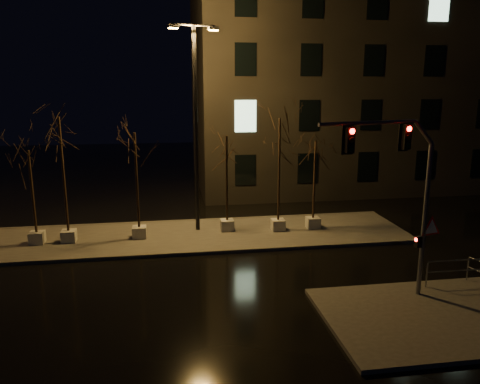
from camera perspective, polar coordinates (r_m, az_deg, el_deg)
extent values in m
plane|color=black|center=(17.73, -5.79, -11.64)|extent=(90.00, 90.00, 0.00)
cube|color=#3F3D38|center=(23.29, -6.65, -5.35)|extent=(22.00, 5.00, 0.15)
cube|color=#3F3D38|center=(16.75, 22.43, -13.87)|extent=(7.00, 5.00, 0.15)
cube|color=black|center=(37.17, 14.82, 12.77)|extent=(25.00, 12.00, 15.00)
cube|color=#AAA99F|center=(23.75, -23.50, -5.12)|extent=(0.65, 0.65, 0.55)
cylinder|color=black|center=(23.21, -23.99, 0.00)|extent=(0.11, 0.11, 3.81)
cube|color=#AAA99F|center=(23.45, -20.14, -5.05)|extent=(0.65, 0.65, 0.55)
cylinder|color=black|center=(22.76, -20.71, 1.94)|extent=(0.11, 0.11, 5.28)
cube|color=#AAA99F|center=(23.11, -12.17, -4.80)|extent=(0.65, 0.65, 0.55)
cylinder|color=black|center=(22.48, -12.47, 1.36)|extent=(0.11, 0.11, 4.51)
cube|color=#AAA99F|center=(23.71, -1.59, -4.04)|extent=(0.65, 0.65, 0.55)
cylinder|color=black|center=(23.13, -1.62, 1.65)|extent=(0.11, 0.11, 4.25)
cube|color=#AAA99F|center=(23.83, 4.66, -4.00)|extent=(0.65, 0.65, 0.55)
cylinder|color=black|center=(23.17, 4.78, 2.66)|extent=(0.11, 0.11, 5.07)
cube|color=#AAA99F|center=(24.40, 8.87, -3.70)|extent=(0.65, 0.65, 0.55)
cylinder|color=black|center=(23.86, 9.05, 1.46)|extent=(0.11, 0.11, 3.93)
cylinder|color=slate|center=(17.15, 21.57, -3.35)|extent=(0.16, 0.16, 5.32)
cylinder|color=slate|center=(14.94, 15.48, 8.12)|extent=(3.49, 0.89, 0.12)
cube|color=black|center=(15.90, 19.61, 6.34)|extent=(0.30, 0.25, 0.80)
cube|color=black|center=(14.60, 13.22, 6.22)|extent=(0.30, 0.25, 0.80)
cube|color=black|center=(17.22, 20.90, -5.70)|extent=(0.23, 0.20, 0.40)
cone|color=red|center=(17.37, 22.24, -4.12)|extent=(0.91, 0.22, 0.92)
sphere|color=#FF0C07|center=(16.59, 22.49, 7.28)|extent=(0.16, 0.16, 0.16)
cylinder|color=black|center=(23.00, -5.40, 7.27)|extent=(0.20, 0.20, 9.90)
cylinder|color=black|center=(23.05, -5.68, 19.61)|extent=(2.11, 0.72, 0.10)
cube|color=#FFA532|center=(22.71, -8.15, 19.27)|extent=(0.55, 0.41, 0.20)
cube|color=#FFA532|center=(23.39, -3.26, 19.18)|extent=(0.55, 0.41, 0.20)
cylinder|color=slate|center=(18.55, 21.81, -9.38)|extent=(0.05, 0.05, 0.90)
cylinder|color=slate|center=(18.94, 24.87, -7.58)|extent=(2.21, 0.07, 0.04)
cylinder|color=slate|center=(19.07, 24.76, -8.71)|extent=(2.21, 0.07, 0.04)
cylinder|color=slate|center=(19.78, 26.00, -8.44)|extent=(0.05, 0.05, 0.87)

